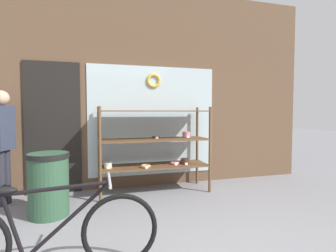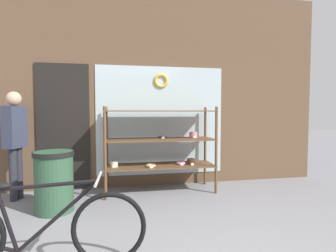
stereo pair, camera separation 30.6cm
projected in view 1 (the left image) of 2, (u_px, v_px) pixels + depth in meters
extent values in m
cube|color=brown|center=(142.00, 88.00, 4.58)|extent=(6.37, 0.08, 3.45)
cube|color=silver|center=(153.00, 121.00, 4.62)|extent=(2.24, 0.02, 1.90)
cube|color=black|center=(53.00, 128.00, 4.16)|extent=(0.84, 0.03, 2.10)
torus|color=gold|center=(154.00, 81.00, 4.57)|extent=(0.26, 0.06, 0.26)
cylinder|color=brown|center=(100.00, 155.00, 3.76)|extent=(0.04, 0.04, 1.39)
cylinder|color=brown|center=(210.00, 150.00, 4.24)|extent=(0.04, 0.04, 1.39)
cylinder|color=brown|center=(99.00, 149.00, 4.27)|extent=(0.04, 0.04, 1.39)
cylinder|color=brown|center=(197.00, 146.00, 4.76)|extent=(0.04, 0.04, 1.39)
cube|color=brown|center=(154.00, 166.00, 4.27)|extent=(1.77, 0.58, 0.02)
cube|color=brown|center=(154.00, 140.00, 4.25)|extent=(1.77, 0.58, 0.02)
cube|color=brown|center=(154.00, 111.00, 4.22)|extent=(1.77, 0.58, 0.02)
torus|color=#4C2D1E|center=(156.00, 137.00, 4.39)|extent=(0.15, 0.15, 0.03)
cube|color=white|center=(157.00, 137.00, 4.31)|extent=(0.05, 0.00, 0.04)
cylinder|color=pink|center=(186.00, 135.00, 4.50)|extent=(0.13, 0.13, 0.10)
cube|color=white|center=(188.00, 137.00, 4.43)|extent=(0.05, 0.00, 0.04)
torus|color=pink|center=(175.00, 163.00, 4.35)|extent=(0.15, 0.15, 0.04)
cube|color=white|center=(176.00, 164.00, 4.27)|extent=(0.05, 0.00, 0.04)
cylinder|color=beige|center=(108.00, 165.00, 4.06)|extent=(0.12, 0.12, 0.09)
cube|color=white|center=(108.00, 168.00, 3.99)|extent=(0.05, 0.00, 0.04)
cylinder|color=#422619|center=(185.00, 161.00, 4.37)|extent=(0.14, 0.14, 0.09)
cube|color=white|center=(186.00, 164.00, 4.30)|extent=(0.05, 0.00, 0.04)
torus|color=tan|center=(146.00, 166.00, 4.10)|extent=(0.16, 0.16, 0.04)
cube|color=white|center=(147.00, 167.00, 4.02)|extent=(0.05, 0.00, 0.04)
torus|color=black|center=(120.00, 231.00, 2.19)|extent=(0.63, 0.06, 0.63)
cylinder|color=black|center=(68.00, 220.00, 2.08)|extent=(0.67, 0.05, 0.58)
cylinder|color=black|center=(58.00, 188.00, 2.05)|extent=(0.79, 0.05, 0.07)
cylinder|color=black|center=(13.00, 228.00, 1.98)|extent=(0.17, 0.04, 0.53)
ellipsoid|color=black|center=(1.00, 191.00, 1.95)|extent=(0.22, 0.10, 0.06)
cylinder|color=#B2B2B7|center=(109.00, 180.00, 2.14)|extent=(0.04, 0.46, 0.02)
cylinder|color=#282833|center=(7.00, 176.00, 3.73)|extent=(0.11, 0.11, 0.78)
cylinder|color=#282833|center=(1.00, 178.00, 3.62)|extent=(0.11, 0.11, 0.78)
cube|color=#33384C|center=(2.00, 128.00, 3.63)|extent=(0.28, 0.36, 0.62)
sphere|color=tan|center=(1.00, 98.00, 3.61)|extent=(0.21, 0.21, 0.21)
cylinder|color=#2D5138|center=(49.00, 185.00, 3.27)|extent=(0.48, 0.48, 0.80)
cylinder|color=black|center=(48.00, 155.00, 3.25)|extent=(0.51, 0.51, 0.06)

